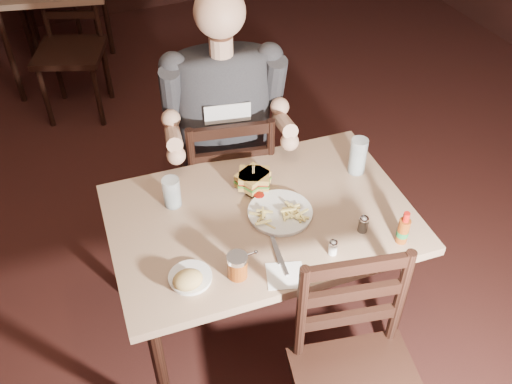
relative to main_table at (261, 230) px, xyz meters
name	(u,v)px	position (x,y,z in m)	size (l,w,h in m)	color
room_shell	(271,27)	(0.16, 0.30, 0.71)	(7.00, 7.00, 7.00)	black
main_table	(261,230)	(0.00, 0.00, 0.00)	(1.23, 0.86, 0.77)	tan
chair_far	(227,180)	(0.06, 0.58, -0.21)	(0.44, 0.48, 0.95)	black
bg_chair_near	(70,52)	(-0.45, 2.25, -0.21)	(0.44, 0.48, 0.95)	black
diner	(225,100)	(0.05, 0.53, 0.29)	(0.57, 0.44, 0.98)	#2E3033
dinner_plate	(280,213)	(0.07, -0.03, 0.09)	(0.25, 0.25, 0.01)	white
sandwich_left	(254,175)	(0.04, 0.17, 0.15)	(0.12, 0.10, 0.10)	gold
sandwich_right	(253,175)	(0.03, 0.17, 0.15)	(0.12, 0.10, 0.10)	gold
fries_pile	(280,215)	(0.05, -0.06, 0.12)	(0.23, 0.16, 0.04)	#D9C367
ketchup_dollop	(259,195)	(0.03, 0.09, 0.10)	(0.04, 0.04, 0.01)	maroon
glass_left	(172,192)	(-0.30, 0.19, 0.15)	(0.07, 0.07, 0.13)	silver
glass_right	(358,156)	(0.48, 0.09, 0.17)	(0.07, 0.07, 0.16)	silver
hot_sauce	(404,227)	(0.43, -0.33, 0.15)	(0.04, 0.04, 0.14)	#7F370E
salt_shaker	(333,247)	(0.16, -0.29, 0.11)	(0.03, 0.03, 0.06)	white
pepper_shaker	(363,224)	(0.32, -0.23, 0.12)	(0.04, 0.04, 0.07)	#38332D
syrup_dispenser	(237,266)	(-0.20, -0.25, 0.13)	(0.08, 0.08, 0.10)	#7F370E
napkin	(285,275)	(-0.04, -0.32, 0.08)	(0.13, 0.12, 0.00)	white
knife	(279,254)	(-0.02, -0.22, 0.09)	(0.01, 0.20, 0.00)	silver
fork	(275,247)	(-0.02, -0.18, 0.09)	(0.01, 0.17, 0.01)	silver
side_plate	(190,278)	(-0.36, -0.20, 0.09)	(0.15, 0.15, 0.01)	white
bread_roll	(188,280)	(-0.37, -0.24, 0.13)	(0.11, 0.09, 0.06)	tan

